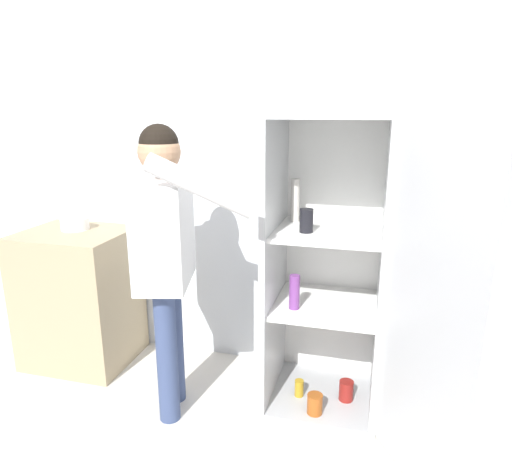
% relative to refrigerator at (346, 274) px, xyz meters
% --- Properties ---
extents(ground_plane, '(12.00, 12.00, 0.00)m').
position_rel_refrigerator_xyz_m(ground_plane, '(-0.38, -0.53, -0.83)').
color(ground_plane, beige).
extents(wall_back, '(7.00, 0.06, 2.55)m').
position_rel_refrigerator_xyz_m(wall_back, '(-0.38, 0.45, 0.44)').
color(wall_back, silver).
rests_on(wall_back, ground_plane).
extents(refrigerator, '(0.99, 1.18, 1.68)m').
position_rel_refrigerator_xyz_m(refrigerator, '(0.00, 0.00, 0.00)').
color(refrigerator, '#B7BABC').
rests_on(refrigerator, ground_plane).
extents(person, '(0.73, 0.59, 1.63)m').
position_rel_refrigerator_xyz_m(person, '(-0.93, -0.25, 0.19)').
color(person, '#384770').
rests_on(person, ground_plane).
extents(counter, '(0.68, 0.57, 0.92)m').
position_rel_refrigerator_xyz_m(counter, '(-1.78, 0.11, -0.37)').
color(counter, tan).
rests_on(counter, ground_plane).
extents(bowl, '(0.18, 0.18, 0.08)m').
position_rel_refrigerator_xyz_m(bowl, '(-1.80, 0.17, 0.13)').
color(bowl, white).
rests_on(bowl, counter).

